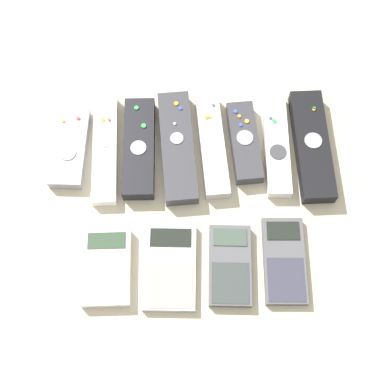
{
  "coord_description": "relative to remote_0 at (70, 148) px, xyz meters",
  "views": [
    {
      "loc": [
        -0.01,
        -0.32,
        0.87
      ],
      "look_at": [
        0.0,
        0.03,
        0.01
      ],
      "focal_mm": 50.0,
      "sensor_mm": 36.0,
      "label": 1
    }
  ],
  "objects": [
    {
      "name": "remote_7",
      "position": [
        0.43,
        -0.01,
        0.0
      ],
      "size": [
        0.06,
        0.21,
        0.03
      ],
      "rotation": [
        0.0,
        0.0,
        0.02
      ],
      "color": "black",
      "rests_on": "ground_plane"
    },
    {
      "name": "remote_3",
      "position": [
        0.19,
        -0.01,
        0.0
      ],
      "size": [
        0.07,
        0.22,
        0.03
      ],
      "rotation": [
        0.0,
        0.0,
        0.06
      ],
      "color": "#333338",
      "rests_on": "ground_plane"
    },
    {
      "name": "remote_2",
      "position": [
        0.12,
        -0.01,
        0.0
      ],
      "size": [
        0.06,
        0.19,
        0.03
      ],
      "rotation": [
        0.0,
        0.0,
        -0.01
      ],
      "color": "black",
      "rests_on": "ground_plane"
    },
    {
      "name": "calculator_1",
      "position": [
        0.18,
        -0.22,
        -0.0
      ],
      "size": [
        0.09,
        0.15,
        0.01
      ],
      "rotation": [
        0.0,
        0.0,
        -0.04
      ],
      "color": "#B2B2B7",
      "rests_on": "ground_plane"
    },
    {
      "name": "calculator_2",
      "position": [
        0.28,
        -0.22,
        -0.0
      ],
      "size": [
        0.08,
        0.14,
        0.02
      ],
      "rotation": [
        0.0,
        0.0,
        -0.05
      ],
      "color": "#4C4C51",
      "rests_on": "ground_plane"
    },
    {
      "name": "calculator_3",
      "position": [
        0.37,
        -0.22,
        -0.0
      ],
      "size": [
        0.07,
        0.15,
        0.01
      ],
      "rotation": [
        0.0,
        0.0,
        -0.03
      ],
      "color": "#4C4C51",
      "rests_on": "ground_plane"
    },
    {
      "name": "remote_4",
      "position": [
        0.26,
        -0.0,
        0.0
      ],
      "size": [
        0.06,
        0.2,
        0.02
      ],
      "rotation": [
        0.0,
        0.0,
        0.06
      ],
      "color": "#B7B7BC",
      "rests_on": "ground_plane"
    },
    {
      "name": "remote_0",
      "position": [
        0.0,
        0.0,
        0.0
      ],
      "size": [
        0.07,
        0.16,
        0.02
      ],
      "rotation": [
        0.0,
        0.0,
        -0.06
      ],
      "color": "gray",
      "rests_on": "ground_plane"
    },
    {
      "name": "remote_1",
      "position": [
        0.06,
        -0.0,
        -0.0
      ],
      "size": [
        0.05,
        0.21,
        0.02
      ],
      "rotation": [
        0.0,
        0.0,
        0.02
      ],
      "color": "white",
      "rests_on": "ground_plane"
    },
    {
      "name": "calculator_0",
      "position": [
        0.07,
        -0.22,
        -0.0
      ],
      "size": [
        0.08,
        0.13,
        0.02
      ],
      "rotation": [
        0.0,
        0.0,
        0.0
      ],
      "color": "silver",
      "rests_on": "ground_plane"
    },
    {
      "name": "remote_5",
      "position": [
        0.31,
        0.0,
        0.0
      ],
      "size": [
        0.06,
        0.16,
        0.03
      ],
      "rotation": [
        0.0,
        0.0,
        0.07
      ],
      "color": "#333338",
      "rests_on": "ground_plane"
    },
    {
      "name": "ground_plane",
      "position": [
        0.22,
        -0.13,
        -0.01
      ],
      "size": [
        3.0,
        3.0,
        0.0
      ],
      "primitive_type": "plane",
      "color": "#B2A88E"
    },
    {
      "name": "remote_6",
      "position": [
        0.37,
        -0.0,
        0.0
      ],
      "size": [
        0.05,
        0.2,
        0.02
      ],
      "rotation": [
        0.0,
        0.0,
        -0.03
      ],
      "color": "white",
      "rests_on": "ground_plane"
    }
  ]
}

